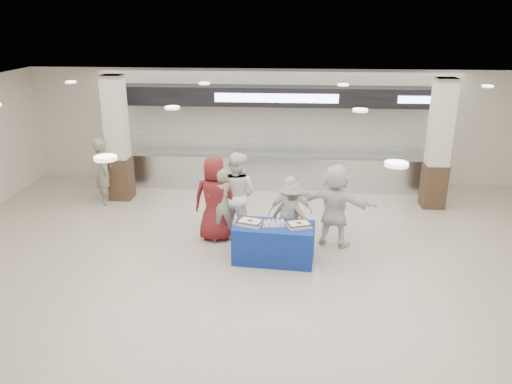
# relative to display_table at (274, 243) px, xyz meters

# --- Properties ---
(ground) EXTENTS (14.00, 14.00, 0.00)m
(ground) POSITION_rel_display_table_xyz_m (-0.14, -0.95, -0.38)
(ground) COLOR beige
(ground) RESTS_ON ground
(serving_line) EXTENTS (8.70, 0.85, 2.80)m
(serving_line) POSITION_rel_display_table_xyz_m (-0.13, 4.45, 0.78)
(serving_line) COLOR silver
(serving_line) RESTS_ON ground
(column_left) EXTENTS (0.55, 0.55, 3.20)m
(column_left) POSITION_rel_display_table_xyz_m (-4.14, 3.25, 1.15)
(column_left) COLOR #382619
(column_left) RESTS_ON ground
(column_right) EXTENTS (0.55, 0.55, 3.20)m
(column_right) POSITION_rel_display_table_xyz_m (3.86, 3.25, 1.15)
(column_right) COLOR #382619
(column_right) RESTS_ON ground
(display_table) EXTENTS (1.61, 0.91, 0.75)m
(display_table) POSITION_rel_display_table_xyz_m (0.00, 0.00, 0.00)
(display_table) COLOR navy
(display_table) RESTS_ON ground
(sheet_cake_left) EXTENTS (0.54, 0.47, 0.10)m
(sheet_cake_left) POSITION_rel_display_table_xyz_m (-0.47, 0.01, 0.42)
(sheet_cake_left) COLOR white
(sheet_cake_left) RESTS_ON display_table
(sheet_cake_right) EXTENTS (0.52, 0.46, 0.09)m
(sheet_cake_right) POSITION_rel_display_table_xyz_m (0.48, -0.02, 0.42)
(sheet_cake_right) COLOR white
(sheet_cake_right) RESTS_ON display_table
(cupcake_tray) EXTENTS (0.49, 0.39, 0.07)m
(cupcake_tray) POSITION_rel_display_table_xyz_m (-0.01, 0.03, 0.41)
(cupcake_tray) COLOR silver
(cupcake_tray) RESTS_ON display_table
(civilian_maroon) EXTENTS (0.92, 0.61, 1.84)m
(civilian_maroon) POSITION_rel_display_table_xyz_m (-1.29, 0.91, 0.54)
(civilian_maroon) COLOR maroon
(civilian_maroon) RESTS_ON ground
(soldier_a) EXTENTS (0.69, 0.58, 1.62)m
(soldier_a) POSITION_rel_display_table_xyz_m (-1.16, 0.87, 0.44)
(soldier_a) COLOR gray
(soldier_a) RESTS_ON ground
(chef_tall) EXTENTS (1.10, 0.99, 1.87)m
(chef_tall) POSITION_rel_display_table_xyz_m (-0.85, 1.19, 0.56)
(chef_tall) COLOR white
(chef_tall) RESTS_ON ground
(chef_short) EXTENTS (0.93, 0.46, 1.54)m
(chef_short) POSITION_rel_display_table_xyz_m (0.31, 0.64, 0.40)
(chef_short) COLOR white
(chef_short) RESTS_ON ground
(soldier_b) EXTENTS (1.06, 0.87, 1.43)m
(soldier_b) POSITION_rel_display_table_xyz_m (0.32, 0.64, 0.34)
(soldier_b) COLOR gray
(soldier_b) RESTS_ON ground
(civilian_white) EXTENTS (1.72, 1.06, 1.77)m
(civilian_white) POSITION_rel_display_table_xyz_m (1.22, 0.81, 0.51)
(civilian_white) COLOR white
(civilian_white) RESTS_ON ground
(soldier_bg) EXTENTS (0.63, 0.73, 1.70)m
(soldier_bg) POSITION_rel_display_table_xyz_m (-4.44, 2.88, 0.48)
(soldier_bg) COLOR gray
(soldier_bg) RESTS_ON ground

